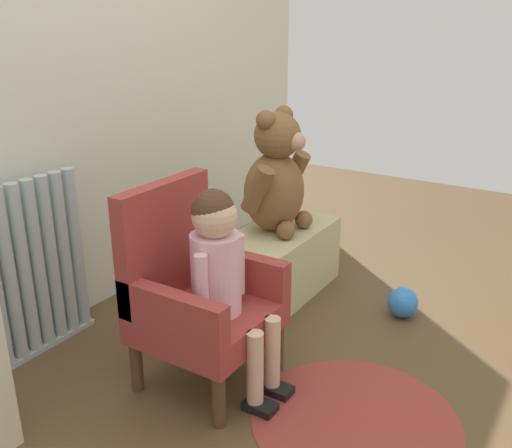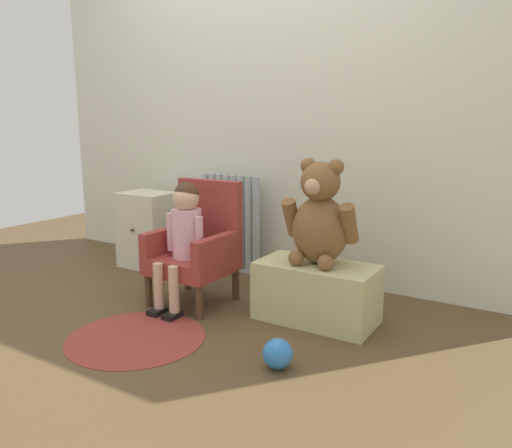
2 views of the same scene
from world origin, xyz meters
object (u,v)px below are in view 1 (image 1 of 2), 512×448
object	(u,v)px
child_figure	(222,264)
toy_ball	(403,302)
floor_rug	(355,419)
child_armchair	(195,293)
radiator	(31,270)
low_bench	(279,261)
large_teddy_bear	(276,178)

from	to	relation	value
child_figure	toy_ball	distance (m)	0.99
child_figure	floor_rug	size ratio (longest dim) A/B	1.06
child_armchair	toy_ball	xyz separation A→B (m)	(0.82, -0.49, -0.27)
radiator	child_armchair	size ratio (longest dim) A/B	0.96
low_bench	floor_rug	xyz separation A→B (m)	(-0.66, -0.68, -0.15)
child_armchair	low_bench	xyz separation A→B (m)	(0.73, 0.09, -0.18)
child_armchair	low_bench	bearing A→B (deg)	6.60
low_bench	radiator	bearing A→B (deg)	149.81
child_armchair	large_teddy_bear	size ratio (longest dim) A/B	1.29
radiator	large_teddy_bear	world-z (taller)	large_teddy_bear
child_armchair	low_bench	size ratio (longest dim) A/B	1.13
child_armchair	toy_ball	world-z (taller)	child_armchair
child_armchair	child_figure	size ratio (longest dim) A/B	0.99
floor_rug	child_figure	bearing A→B (deg)	98.53
radiator	child_armchair	bearing A→B (deg)	-72.57
radiator	large_teddy_bear	xyz separation A→B (m)	(0.93, -0.52, 0.22)
toy_ball	large_teddy_bear	bearing A→B (deg)	98.24
floor_rug	toy_ball	distance (m)	0.76
child_armchair	floor_rug	world-z (taller)	child_armchair
radiator	child_figure	world-z (taller)	child_figure
radiator	toy_ball	distance (m)	1.53
radiator	large_teddy_bear	bearing A→B (deg)	-29.11
radiator	toy_ball	xyz separation A→B (m)	(1.02, -1.12, -0.28)
child_figure	floor_rug	world-z (taller)	child_figure
low_bench	toy_ball	bearing A→B (deg)	-81.51
large_teddy_bear	toy_ball	bearing A→B (deg)	-81.76
radiator	low_bench	world-z (taller)	radiator
child_figure	large_teddy_bear	size ratio (longest dim) A/B	1.30
radiator	child_armchair	world-z (taller)	child_armchair
child_armchair	floor_rug	bearing A→B (deg)	-83.13
child_figure	floor_rug	distance (m)	0.67
large_teddy_bear	toy_ball	distance (m)	0.78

